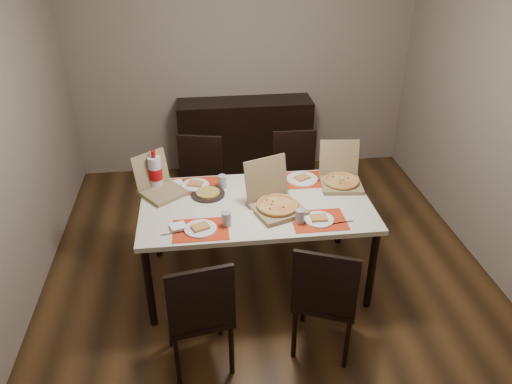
% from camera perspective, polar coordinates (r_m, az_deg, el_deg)
% --- Properties ---
extents(ground, '(3.80, 4.00, 0.02)m').
position_cam_1_polar(ground, '(4.49, 1.16, -8.48)').
color(ground, '#472E15').
rests_on(ground, ground).
extents(room_walls, '(3.84, 4.02, 2.62)m').
position_cam_1_polar(room_walls, '(4.08, 0.54, 15.12)').
color(room_walls, gray).
rests_on(room_walls, ground).
extents(sideboard, '(1.50, 0.40, 0.90)m').
position_cam_1_polar(sideboard, '(5.77, -1.25, 6.13)').
color(sideboard, black).
rests_on(sideboard, ground).
extents(dining_table, '(1.80, 1.00, 0.75)m').
position_cam_1_polar(dining_table, '(3.95, -0.00, -2.10)').
color(dining_table, beige).
rests_on(dining_table, ground).
extents(chair_near_left, '(0.48, 0.48, 0.93)m').
position_cam_1_polar(chair_near_left, '(3.32, -6.51, -13.32)').
color(chair_near_left, black).
rests_on(chair_near_left, ground).
extents(chair_near_right, '(0.55, 0.55, 0.93)m').
position_cam_1_polar(chair_near_right, '(3.44, 7.95, -11.60)').
color(chair_near_right, black).
rests_on(chair_near_right, ground).
extents(chair_far_left, '(0.50, 0.50, 0.93)m').
position_cam_1_polar(chair_far_left, '(4.75, -6.55, 1.19)').
color(chair_far_left, black).
rests_on(chair_far_left, ground).
extents(chair_far_right, '(0.43, 0.43, 0.93)m').
position_cam_1_polar(chair_far_right, '(4.83, 4.50, 1.85)').
color(chair_far_right, black).
rests_on(chair_far_right, ground).
extents(setting_near_left, '(0.51, 0.30, 0.11)m').
position_cam_1_polar(setting_near_left, '(3.62, -5.88, -3.90)').
color(setting_near_left, red).
rests_on(setting_near_left, dining_table).
extents(setting_near_right, '(0.45, 0.30, 0.11)m').
position_cam_1_polar(setting_near_right, '(3.70, 6.57, -3.05)').
color(setting_near_right, red).
rests_on(setting_near_right, dining_table).
extents(setting_far_left, '(0.48, 0.30, 0.11)m').
position_cam_1_polar(setting_far_left, '(4.16, -6.38, 0.91)').
color(setting_far_left, red).
rests_on(setting_far_left, dining_table).
extents(setting_far_right, '(0.47, 0.30, 0.11)m').
position_cam_1_polar(setting_far_right, '(4.23, 4.69, 1.52)').
color(setting_far_right, red).
rests_on(setting_far_right, dining_table).
extents(napkin_loose, '(0.13, 0.14, 0.02)m').
position_cam_1_polar(napkin_loose, '(3.82, 0.27, -1.93)').
color(napkin_loose, white).
rests_on(napkin_loose, dining_table).
extents(pizza_box_center, '(0.48, 0.50, 0.36)m').
position_cam_1_polar(pizza_box_center, '(3.81, 2.21, -1.20)').
color(pizza_box_center, olive).
rests_on(pizza_box_center, dining_table).
extents(pizza_box_right, '(0.37, 0.40, 0.33)m').
position_cam_1_polar(pizza_box_right, '(4.21, 9.63, 1.56)').
color(pizza_box_right, olive).
rests_on(pizza_box_right, dining_table).
extents(pizza_box_left, '(0.45, 0.46, 0.31)m').
position_cam_1_polar(pizza_box_left, '(4.10, -10.93, 0.64)').
color(pizza_box_left, olive).
rests_on(pizza_box_left, dining_table).
extents(faina_plate, '(0.27, 0.27, 0.03)m').
position_cam_1_polar(faina_plate, '(4.03, -5.51, -0.18)').
color(faina_plate, black).
rests_on(faina_plate, dining_table).
extents(dip_bowl, '(0.17, 0.17, 0.03)m').
position_cam_1_polar(dip_bowl, '(4.08, 0.42, 0.40)').
color(dip_bowl, white).
rests_on(dip_bowl, dining_table).
extents(soda_bottle, '(0.11, 0.11, 0.33)m').
position_cam_1_polar(soda_bottle, '(4.14, -11.43, 2.19)').
color(soda_bottle, silver).
rests_on(soda_bottle, dining_table).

